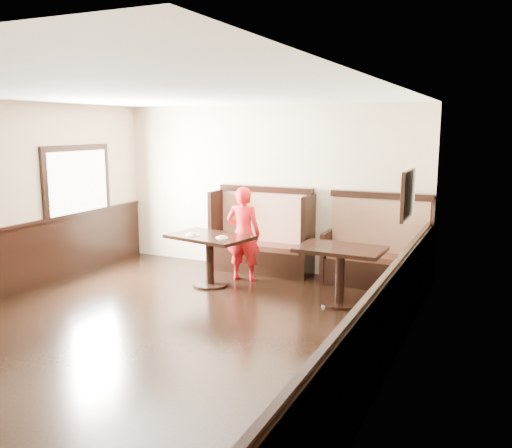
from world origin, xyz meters
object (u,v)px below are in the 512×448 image
Objects in this scene: booth_neighbor at (377,255)px; table_main at (210,247)px; table_neighbor at (340,262)px; booth_main at (263,241)px; child at (244,234)px.

table_main is at bearing -154.57° from booth_neighbor.
booth_neighbor is 1.19m from table_neighbor.
table_main is (-0.39, -1.12, 0.09)m from booth_main.
booth_neighbor is 1.09× the size of child.
booth_main is 1.26× the size of table_main.
child is at bearing -94.78° from booth_main.
child is (-0.05, -0.62, 0.23)m from booth_main.
child reaches higher than booth_neighbor.
table_main is 0.62m from child.
child is at bearing -162.75° from booth_neighbor.
booth_main is at bearing 179.95° from booth_neighbor.
booth_neighbor is at bearing -0.05° from booth_main.
booth_main is at bearing 82.19° from table_main.
booth_main and booth_neighbor have the same top height.
table_main is 1.16× the size of table_neighbor.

